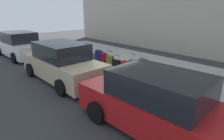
{
  "coord_description": "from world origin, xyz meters",
  "views": [
    {
      "loc": [
        -6.7,
        5.53,
        3.07
      ],
      "look_at": [
        -0.81,
        0.22,
        0.5
      ],
      "focal_mm": 29.63,
      "sensor_mm": 36.0,
      "label": 1
    }
  ],
  "objects_px": {
    "fire_hydrant": "(85,53)",
    "bollard_post": "(79,52)",
    "suitcase_black_0": "(192,89)",
    "suitcase_silver_4": "(143,71)",
    "suitcase_maroon_9": "(104,60)",
    "parked_car_red_0": "(158,105)",
    "parked_car_beige_1": "(62,63)",
    "suitcase_black_7": "(117,65)",
    "parked_car_white_2": "(20,45)",
    "suitcase_teal_5": "(133,68)",
    "suitcase_olive_8": "(110,62)",
    "suitcase_olive_1": "(178,83)",
    "suitcase_silver_11": "(92,58)",
    "suitcase_maroon_2": "(164,79)",
    "suitcase_navy_10": "(99,57)",
    "suitcase_navy_3": "(152,76)",
    "suitcase_red_6": "(126,67)"
  },
  "relations": [
    {
      "from": "suitcase_olive_8",
      "to": "parked_car_beige_1",
      "type": "height_order",
      "value": "parked_car_beige_1"
    },
    {
      "from": "suitcase_silver_4",
      "to": "suitcase_teal_5",
      "type": "bearing_deg",
      "value": 5.68
    },
    {
      "from": "suitcase_maroon_2",
      "to": "suitcase_silver_4",
      "type": "relative_size",
      "value": 0.75
    },
    {
      "from": "suitcase_black_0",
      "to": "suitcase_red_6",
      "type": "height_order",
      "value": "suitcase_black_0"
    },
    {
      "from": "suitcase_navy_3",
      "to": "bollard_post",
      "type": "relative_size",
      "value": 0.74
    },
    {
      "from": "fire_hydrant",
      "to": "bollard_post",
      "type": "relative_size",
      "value": 1.04
    },
    {
      "from": "suitcase_red_6",
      "to": "fire_hydrant",
      "type": "height_order",
      "value": "fire_hydrant"
    },
    {
      "from": "suitcase_navy_10",
      "to": "parked_car_white_2",
      "type": "distance_m",
      "value": 6.07
    },
    {
      "from": "suitcase_teal_5",
      "to": "suitcase_maroon_9",
      "type": "distance_m",
      "value": 2.12
    },
    {
      "from": "suitcase_olive_1",
      "to": "suitcase_silver_11",
      "type": "bearing_deg",
      "value": 1.0
    },
    {
      "from": "suitcase_black_7",
      "to": "parked_car_white_2",
      "type": "distance_m",
      "value": 7.49
    },
    {
      "from": "suitcase_black_0",
      "to": "parked_car_white_2",
      "type": "relative_size",
      "value": 0.17
    },
    {
      "from": "suitcase_black_7",
      "to": "suitcase_navy_10",
      "type": "xyz_separation_m",
      "value": [
        1.56,
        -0.07,
        0.11
      ]
    },
    {
      "from": "suitcase_olive_8",
      "to": "suitcase_silver_11",
      "type": "relative_size",
      "value": 1.18
    },
    {
      "from": "suitcase_maroon_2",
      "to": "fire_hydrant",
      "type": "xyz_separation_m",
      "value": [
        5.57,
        -0.04,
        0.12
      ]
    },
    {
      "from": "suitcase_silver_4",
      "to": "suitcase_maroon_9",
      "type": "distance_m",
      "value": 2.65
    },
    {
      "from": "suitcase_black_0",
      "to": "fire_hydrant",
      "type": "relative_size",
      "value": 0.98
    },
    {
      "from": "suitcase_olive_8",
      "to": "parked_car_white_2",
      "type": "height_order",
      "value": "parked_car_white_2"
    },
    {
      "from": "suitcase_black_0",
      "to": "suitcase_silver_4",
      "type": "relative_size",
      "value": 0.88
    },
    {
      "from": "suitcase_olive_1",
      "to": "parked_car_red_0",
      "type": "bearing_deg",
      "value": 107.75
    },
    {
      "from": "suitcase_silver_4",
      "to": "suitcase_olive_8",
      "type": "xyz_separation_m",
      "value": [
        2.13,
        0.06,
        -0.01
      ]
    },
    {
      "from": "suitcase_black_0",
      "to": "suitcase_silver_11",
      "type": "height_order",
      "value": "suitcase_black_0"
    },
    {
      "from": "parked_car_beige_1",
      "to": "suitcase_red_6",
      "type": "bearing_deg",
      "value": -121.53
    },
    {
      "from": "suitcase_teal_5",
      "to": "suitcase_maroon_9",
      "type": "height_order",
      "value": "suitcase_teal_5"
    },
    {
      "from": "parked_car_beige_1",
      "to": "bollard_post",
      "type": "bearing_deg",
      "value": -45.22
    },
    {
      "from": "suitcase_teal_5",
      "to": "suitcase_olive_8",
      "type": "xyz_separation_m",
      "value": [
        1.6,
        0.01,
        -0.04
      ]
    },
    {
      "from": "suitcase_silver_4",
      "to": "fire_hydrant",
      "type": "relative_size",
      "value": 1.11
    },
    {
      "from": "suitcase_olive_8",
      "to": "suitcase_silver_4",
      "type": "bearing_deg",
      "value": -178.29
    },
    {
      "from": "suitcase_silver_11",
      "to": "suitcase_navy_3",
      "type": "bearing_deg",
      "value": -179.51
    },
    {
      "from": "fire_hydrant",
      "to": "bollard_post",
      "type": "height_order",
      "value": "fire_hydrant"
    },
    {
      "from": "suitcase_teal_5",
      "to": "fire_hydrant",
      "type": "bearing_deg",
      "value": -0.14
    },
    {
      "from": "suitcase_maroon_9",
      "to": "parked_car_white_2",
      "type": "xyz_separation_m",
      "value": [
        6.02,
        2.5,
        0.28
      ]
    },
    {
      "from": "fire_hydrant",
      "to": "parked_car_beige_1",
      "type": "height_order",
      "value": "parked_car_beige_1"
    },
    {
      "from": "parked_car_red_0",
      "to": "parked_car_beige_1",
      "type": "relative_size",
      "value": 0.96
    },
    {
      "from": "suitcase_silver_4",
      "to": "suitcase_olive_1",
      "type": "bearing_deg",
      "value": 179.62
    },
    {
      "from": "suitcase_maroon_2",
      "to": "parked_car_white_2",
      "type": "distance_m",
      "value": 10.12
    },
    {
      "from": "suitcase_teal_5",
      "to": "parked_car_red_0",
      "type": "relative_size",
      "value": 0.23
    },
    {
      "from": "suitcase_maroon_2",
      "to": "fire_hydrant",
      "type": "distance_m",
      "value": 5.57
    },
    {
      "from": "suitcase_navy_3",
      "to": "suitcase_red_6",
      "type": "distance_m",
      "value": 1.65
    },
    {
      "from": "suitcase_maroon_9",
      "to": "suitcase_olive_8",
      "type": "bearing_deg",
      "value": 176.51
    },
    {
      "from": "suitcase_navy_10",
      "to": "parked_car_white_2",
      "type": "bearing_deg",
      "value": 24.79
    },
    {
      "from": "suitcase_maroon_2",
      "to": "suitcase_silver_4",
      "type": "distance_m",
      "value": 1.14
    },
    {
      "from": "suitcase_silver_11",
      "to": "parked_car_white_2",
      "type": "bearing_deg",
      "value": 25.97
    },
    {
      "from": "suitcase_olive_1",
      "to": "parked_car_white_2",
      "type": "relative_size",
      "value": 0.18
    },
    {
      "from": "suitcase_black_0",
      "to": "parked_car_red_0",
      "type": "height_order",
      "value": "parked_car_red_0"
    },
    {
      "from": "suitcase_maroon_9",
      "to": "parked_car_red_0",
      "type": "distance_m",
      "value": 5.75
    },
    {
      "from": "suitcase_navy_10",
      "to": "suitcase_silver_11",
      "type": "bearing_deg",
      "value": 12.78
    },
    {
      "from": "suitcase_black_7",
      "to": "suitcase_silver_11",
      "type": "bearing_deg",
      "value": 1.46
    },
    {
      "from": "suitcase_maroon_2",
      "to": "bollard_post",
      "type": "distance_m",
      "value": 6.08
    },
    {
      "from": "suitcase_olive_8",
      "to": "bollard_post",
      "type": "xyz_separation_m",
      "value": [
        2.81,
        0.13,
        0.06
      ]
    }
  ]
}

